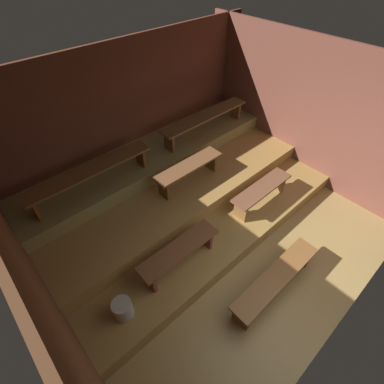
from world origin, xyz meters
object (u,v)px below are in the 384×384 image
bench_upper_left (90,173)px  pail_lower (123,309)px  bench_lower_left (179,252)px  bench_middle_center (189,169)px  bench_upper_right (205,118)px  bench_lower_right (261,191)px  bench_floor_center (276,279)px

bench_upper_left → pail_lower: (-0.74, -1.93, -0.74)m
bench_lower_left → bench_middle_center: (1.18, 1.11, 0.28)m
bench_upper_right → pail_lower: bearing=-150.1°
bench_lower_left → pail_lower: (-1.07, -0.09, -0.17)m
bench_lower_right → pail_lower: size_ratio=4.64×
bench_lower_right → bench_upper_right: bearing=80.1°
bench_lower_right → pail_lower: (-3.03, -0.09, -0.17)m
bench_middle_center → pail_lower: (-2.24, -1.20, -0.45)m
bench_lower_left → bench_lower_right: bearing=0.0°
bench_upper_left → pail_lower: bearing=-111.1°
bench_lower_right → bench_middle_center: bearing=125.5°
bench_floor_center → bench_upper_left: bearing=111.5°
bench_lower_right → bench_upper_left: size_ratio=0.62×
bench_lower_right → bench_upper_right: 1.96m
bench_floor_center → bench_lower_right: bench_lower_right is taller
bench_middle_center → pail_lower: size_ratio=4.86×
bench_upper_right → bench_middle_center: bearing=-146.7°
pail_lower → bench_middle_center: bearing=28.1°
bench_lower_left → bench_upper_left: size_ratio=0.62×
bench_lower_right → pail_lower: 3.04m
bench_upper_right → bench_upper_left: bearing=180.0°
bench_upper_left → bench_upper_right: size_ratio=1.00×
bench_lower_left → bench_middle_center: bench_middle_center is taller
bench_lower_left → bench_upper_right: bearing=38.8°
bench_lower_left → pail_lower: bearing=-175.4°
bench_middle_center → bench_upper_right: (1.11, 0.73, 0.29)m
bench_lower_right → bench_middle_center: 1.39m
bench_lower_left → bench_upper_right: bench_upper_right is taller
bench_lower_right → bench_floor_center: bearing=-133.1°
bench_lower_left → bench_lower_right: 1.97m
bench_middle_center → bench_upper_left: bench_upper_left is taller
bench_floor_center → bench_lower_left: bearing=126.4°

